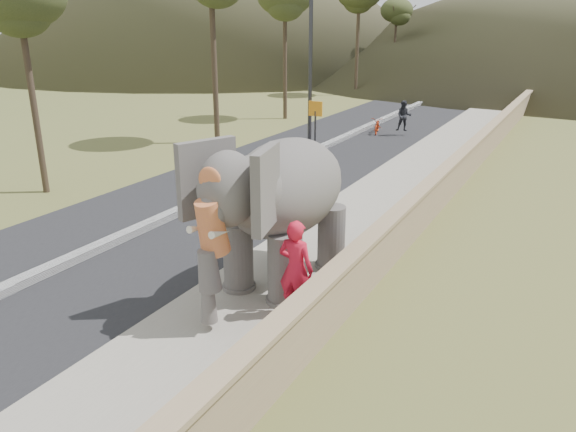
# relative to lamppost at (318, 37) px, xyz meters

# --- Properties ---
(ground) EXTENTS (160.00, 160.00, 0.00)m
(ground) POSITION_rel_lamppost_xyz_m (4.69, -14.86, -4.87)
(ground) COLOR olive
(ground) RESTS_ON ground
(road) EXTENTS (7.00, 120.00, 0.03)m
(road) POSITION_rel_lamppost_xyz_m (-0.31, -4.86, -4.86)
(road) COLOR black
(road) RESTS_ON ground
(median) EXTENTS (0.35, 120.00, 0.22)m
(median) POSITION_rel_lamppost_xyz_m (-0.31, -4.86, -4.76)
(median) COLOR black
(median) RESTS_ON ground
(walkway) EXTENTS (3.00, 120.00, 0.15)m
(walkway) POSITION_rel_lamppost_xyz_m (4.69, -4.86, -4.80)
(walkway) COLOR #9E9687
(walkway) RESTS_ON ground
(parapet) EXTENTS (0.30, 120.00, 1.10)m
(parapet) POSITION_rel_lamppost_xyz_m (6.34, -4.86, -4.32)
(parapet) COLOR tan
(parapet) RESTS_ON ground
(lamppost) EXTENTS (1.76, 0.36, 8.00)m
(lamppost) POSITION_rel_lamppost_xyz_m (0.00, 0.00, 0.00)
(lamppost) COLOR #29292E
(lamppost) RESTS_ON ground
(signboard) EXTENTS (0.60, 0.08, 2.40)m
(signboard) POSITION_rel_lamppost_xyz_m (0.19, -0.50, -3.23)
(signboard) COLOR #2D2D33
(signboard) RESTS_ON ground
(elephant_and_man) EXTENTS (2.57, 4.61, 3.23)m
(elephant_and_man) POSITION_rel_lamppost_xyz_m (4.71, -11.31, -3.12)
(elephant_and_man) COLOR #67625D
(elephant_and_man) RESTS_ON ground
(motorcyclist) EXTENTS (2.25, 1.70, 1.76)m
(motorcyclist) POSITION_rel_lamppost_xyz_m (1.19, 6.04, -4.19)
(motorcyclist) COLOR maroon
(motorcyclist) RESTS_ON ground
(trees) EXTENTS (47.92, 42.09, 8.98)m
(trees) POSITION_rel_lamppost_xyz_m (1.88, 12.53, -0.84)
(trees) COLOR #473828
(trees) RESTS_ON ground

